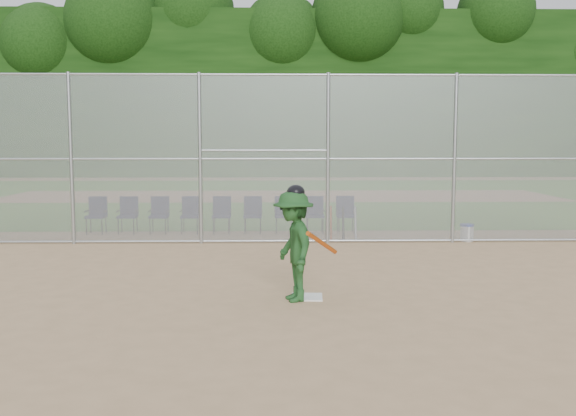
{
  "coord_description": "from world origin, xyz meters",
  "views": [
    {
      "loc": [
        -0.3,
        -10.09,
        2.42
      ],
      "look_at": [
        0.0,
        2.5,
        1.1
      ],
      "focal_mm": 40.0,
      "sensor_mm": 36.0,
      "label": 1
    }
  ],
  "objects_px": {
    "home_plate": "(307,297)",
    "chair_0": "(96,216)",
    "batter_at_plate": "(294,245)",
    "water_cooler": "(467,232)"
  },
  "relations": [
    {
      "from": "chair_0",
      "to": "water_cooler",
      "type": "bearing_deg",
      "value": -9.0
    },
    {
      "from": "home_plate",
      "to": "batter_at_plate",
      "type": "xyz_separation_m",
      "value": [
        -0.21,
        -0.17,
        0.84
      ]
    },
    {
      "from": "batter_at_plate",
      "to": "chair_0",
      "type": "distance_m",
      "value": 8.7
    },
    {
      "from": "batter_at_plate",
      "to": "water_cooler",
      "type": "xyz_separation_m",
      "value": [
        4.39,
        5.69,
        -0.64
      ]
    },
    {
      "from": "water_cooler",
      "to": "chair_0",
      "type": "bearing_deg",
      "value": 171.0
    },
    {
      "from": "home_plate",
      "to": "chair_0",
      "type": "bearing_deg",
      "value": 126.34
    },
    {
      "from": "batter_at_plate",
      "to": "water_cooler",
      "type": "bearing_deg",
      "value": 52.34
    },
    {
      "from": "home_plate",
      "to": "water_cooler",
      "type": "height_order",
      "value": "water_cooler"
    },
    {
      "from": "batter_at_plate",
      "to": "home_plate",
      "type": "bearing_deg",
      "value": 37.94
    },
    {
      "from": "batter_at_plate",
      "to": "chair_0",
      "type": "xyz_separation_m",
      "value": [
        -4.93,
        7.16,
        -0.38
      ]
    }
  ]
}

